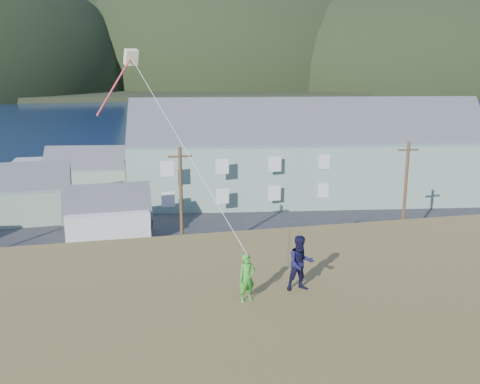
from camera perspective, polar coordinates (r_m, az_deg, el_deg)
name	(u,v)px	position (r m, az deg, el deg)	size (l,w,h in m)	color
ground	(194,278)	(36.61, -4.98, -9.09)	(900.00, 900.00, 0.00)	#0A1638
grass_strip	(198,289)	(34.77, -4.52, -10.26)	(110.00, 8.00, 0.10)	#4C3D19
waterfront_lot	(169,211)	(52.60, -7.53, -1.98)	(72.00, 36.00, 0.12)	#28282B
wharf	(109,166)	(74.77, -13.81, 2.71)	(26.00, 14.00, 0.90)	gray
far_shore	(124,83)	(363.76, -12.30, 11.26)	(900.00, 320.00, 2.00)	black
far_hills	(188,84)	(315.65, -5.59, 11.37)	(760.00, 265.00, 143.00)	black
lodge	(307,153)	(56.27, 7.14, 4.14)	(37.59, 15.54, 12.83)	gray
shed_palegreen_near	(21,195)	(52.31, -22.33, -0.32)	(9.07, 5.95, 6.39)	gray
shed_white	(108,215)	(44.50, -13.93, -2.38)	(7.07, 4.79, 5.51)	silver
shed_palegreen_far	(88,172)	(61.22, -15.86, 2.10)	(10.11, 6.78, 6.29)	gray
utility_poles	(163,210)	(36.40, -8.23, -1.93)	(36.34, 0.24, 8.90)	#47331E
parked_cars	(59,199)	(56.48, -18.77, -0.68)	(20.88, 13.74, 1.53)	navy
kite_flyer_green	(247,278)	(15.95, 0.75, -9.15)	(0.53, 0.35, 1.46)	green
kite_flyer_navy	(301,263)	(16.73, 6.48, -7.57)	(0.86, 0.67, 1.76)	black
kite_rig	(130,64)	(19.69, -11.65, 13.26)	(2.09, 3.11, 8.50)	beige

